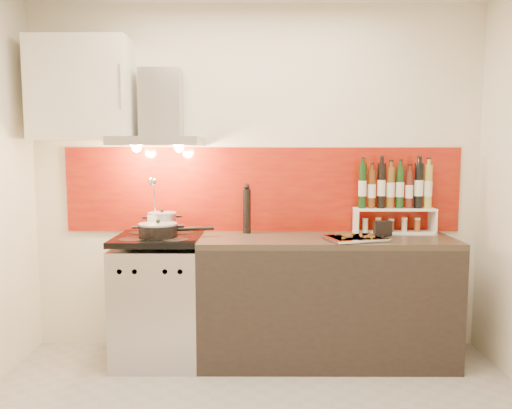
{
  "coord_description": "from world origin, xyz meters",
  "views": [
    {
      "loc": [
        0.01,
        -2.41,
        1.5
      ],
      "look_at": [
        0.0,
        0.95,
        1.15
      ],
      "focal_mm": 35.0,
      "sensor_mm": 36.0,
      "label": 1
    }
  ],
  "objects_px": {
    "counter": "(325,299)",
    "saute_pan": "(159,230)",
    "range_stove": "(159,300)",
    "pepper_mill": "(247,209)",
    "stock_pot": "(162,223)",
    "baking_tray": "(354,238)"
  },
  "relations": [
    {
      "from": "stock_pot",
      "to": "baking_tray",
      "type": "height_order",
      "value": "stock_pot"
    },
    {
      "from": "pepper_mill",
      "to": "baking_tray",
      "type": "distance_m",
      "value": 0.82
    },
    {
      "from": "pepper_mill",
      "to": "stock_pot",
      "type": "bearing_deg",
      "value": -174.17
    },
    {
      "from": "stock_pot",
      "to": "baking_tray",
      "type": "distance_m",
      "value": 1.39
    },
    {
      "from": "counter",
      "to": "saute_pan",
      "type": "relative_size",
      "value": 3.43
    },
    {
      "from": "stock_pot",
      "to": "pepper_mill",
      "type": "bearing_deg",
      "value": 5.83
    },
    {
      "from": "range_stove",
      "to": "saute_pan",
      "type": "height_order",
      "value": "saute_pan"
    },
    {
      "from": "stock_pot",
      "to": "saute_pan",
      "type": "bearing_deg",
      "value": -86.44
    },
    {
      "from": "range_stove",
      "to": "baking_tray",
      "type": "xyz_separation_m",
      "value": [
        1.38,
        -0.11,
        0.47
      ]
    },
    {
      "from": "range_stove",
      "to": "stock_pot",
      "type": "bearing_deg",
      "value": 86.1
    },
    {
      "from": "counter",
      "to": "saute_pan",
      "type": "bearing_deg",
      "value": -177.65
    },
    {
      "from": "stock_pot",
      "to": "pepper_mill",
      "type": "distance_m",
      "value": 0.63
    },
    {
      "from": "range_stove",
      "to": "stock_pot",
      "type": "xyz_separation_m",
      "value": [
        0.01,
        0.12,
        0.55
      ]
    },
    {
      "from": "range_stove",
      "to": "stock_pot",
      "type": "distance_m",
      "value": 0.56
    },
    {
      "from": "pepper_mill",
      "to": "counter",
      "type": "bearing_deg",
      "value": -17.69
    },
    {
      "from": "range_stove",
      "to": "stock_pot",
      "type": "height_order",
      "value": "stock_pot"
    },
    {
      "from": "counter",
      "to": "baking_tray",
      "type": "xyz_separation_m",
      "value": [
        0.18,
        -0.12,
        0.47
      ]
    },
    {
      "from": "baking_tray",
      "to": "saute_pan",
      "type": "bearing_deg",
      "value": 177.13
    },
    {
      "from": "counter",
      "to": "range_stove",
      "type": "bearing_deg",
      "value": -179.77
    },
    {
      "from": "range_stove",
      "to": "counter",
      "type": "height_order",
      "value": "range_stove"
    },
    {
      "from": "counter",
      "to": "stock_pot",
      "type": "bearing_deg",
      "value": 174.33
    },
    {
      "from": "range_stove",
      "to": "counter",
      "type": "distance_m",
      "value": 1.2
    }
  ]
}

